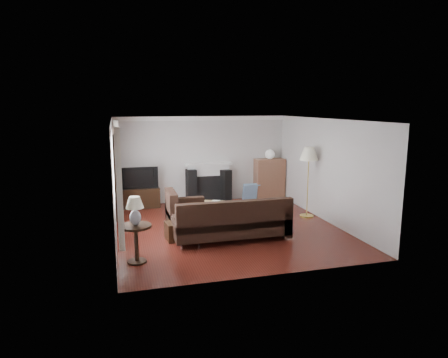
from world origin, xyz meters
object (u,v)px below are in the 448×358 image
object	(u,v)px
bookshelf	(269,179)
sectional_sofa	(231,220)
floor_lamp	(308,182)
coffee_table	(208,212)
tv_stand	(139,197)
side_table	(136,244)

from	to	relation	value
bookshelf	sectional_sofa	size ratio (longest dim) A/B	0.46
floor_lamp	coffee_table	bearing A→B (deg)	173.87
floor_lamp	sectional_sofa	bearing A→B (deg)	-153.75
tv_stand	coffee_table	xyz separation A→B (m)	(1.54, -1.82, -0.05)
tv_stand	sectional_sofa	bearing A→B (deg)	-62.28
tv_stand	bookshelf	size ratio (longest dim) A/B	0.90
tv_stand	floor_lamp	world-z (taller)	floor_lamp
bookshelf	side_table	bearing A→B (deg)	-135.56
tv_stand	floor_lamp	distance (m)	4.63
bookshelf	sectional_sofa	world-z (taller)	bookshelf
side_table	sectional_sofa	bearing A→B (deg)	21.70
floor_lamp	tv_stand	bearing A→B (deg)	152.83
tv_stand	side_table	distance (m)	4.07
bookshelf	sectional_sofa	bearing A→B (deg)	-123.37
sectional_sofa	side_table	world-z (taller)	sectional_sofa
bookshelf	coffee_table	size ratio (longest dim) A/B	1.04
coffee_table	floor_lamp	world-z (taller)	floor_lamp
tv_stand	side_table	world-z (taller)	side_table
sectional_sofa	coffee_table	size ratio (longest dim) A/B	2.25
tv_stand	side_table	size ratio (longest dim) A/B	1.57
coffee_table	sectional_sofa	bearing A→B (deg)	-58.59
tv_stand	side_table	bearing A→B (deg)	-94.08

